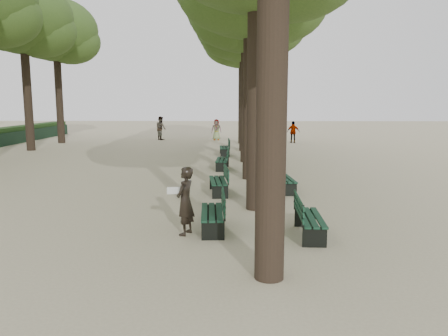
{
  "coord_description": "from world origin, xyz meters",
  "views": [
    {
      "loc": [
        0.86,
        -9.35,
        3.09
      ],
      "look_at": [
        0.6,
        3.0,
        1.2
      ],
      "focal_mm": 35.0,
      "sensor_mm": 36.0,
      "label": 1
    }
  ],
  "objects": [
    {
      "name": "tree_central_5",
      "position": [
        1.5,
        23.0,
        7.65
      ],
      "size": [
        6.0,
        6.0,
        9.95
      ],
      "color": "#33261C",
      "rests_on": "ground"
    },
    {
      "name": "bench_left_3",
      "position": [
        0.37,
        15.81,
        0.27
      ],
      "size": [
        0.66,
        1.83,
        0.92
      ],
      "color": "black",
      "rests_on": "ground"
    },
    {
      "name": "tree_central_4",
      "position": [
        1.5,
        18.0,
        7.65
      ],
      "size": [
        6.0,
        6.0,
        9.95
      ],
      "color": "#33261C",
      "rests_on": "ground"
    },
    {
      "name": "bench_left_2",
      "position": [
        0.37,
        10.45,
        0.27
      ],
      "size": [
        0.63,
        1.82,
        0.92
      ],
      "color": "black",
      "rests_on": "ground"
    },
    {
      "name": "pedestrian_c",
      "position": [
        5.37,
        23.46,
        0.81
      ],
      "size": [
        0.98,
        0.44,
        1.62
      ],
      "primitive_type": "imported",
      "rotation": [
        0.0,
        0.0,
        3.02
      ],
      "color": "#262628",
      "rests_on": "ground"
    },
    {
      "name": "bench_left_1",
      "position": [
        0.37,
        5.1,
        0.27
      ],
      "size": [
        0.75,
        1.85,
        0.92
      ],
      "color": "black",
      "rests_on": "ground"
    },
    {
      "name": "tree_far_4",
      "position": [
        -12.0,
        18.0,
        8.14
      ],
      "size": [
        6.0,
        6.0,
        10.45
      ],
      "color": "#33261C",
      "rests_on": "ground"
    },
    {
      "name": "tree_central_3",
      "position": [
        1.5,
        13.0,
        7.65
      ],
      "size": [
        6.0,
        6.0,
        9.95
      ],
      "color": "#33261C",
      "rests_on": "ground"
    },
    {
      "name": "bench_right_0",
      "position": [
        2.63,
        0.44,
        0.27
      ],
      "size": [
        0.63,
        1.82,
        0.92
      ],
      "color": "black",
      "rests_on": "ground"
    },
    {
      "name": "man_with_map",
      "position": [
        -0.25,
        0.51,
        0.8
      ],
      "size": [
        0.69,
        0.71,
        1.6
      ],
      "color": "black",
      "rests_on": "ground"
    },
    {
      "name": "bench_left_0",
      "position": [
        0.37,
        0.88,
        0.27
      ],
      "size": [
        0.67,
        1.83,
        0.92
      ],
      "color": "black",
      "rests_on": "ground"
    },
    {
      "name": "pedestrian_a",
      "position": [
        -4.98,
        25.82,
        0.95
      ],
      "size": [
        0.85,
        0.96,
        1.89
      ],
      "primitive_type": "imported",
      "rotation": [
        0.0,
        0.0,
        2.21
      ],
      "color": "#262628",
      "rests_on": "ground"
    },
    {
      "name": "bench_right_2",
      "position": [
        2.63,
        10.71,
        0.27
      ],
      "size": [
        0.77,
        1.85,
        0.92
      ],
      "color": "black",
      "rests_on": "ground"
    },
    {
      "name": "tree_far_5",
      "position": [
        -12.0,
        23.0,
        8.14
      ],
      "size": [
        6.0,
        6.0,
        10.45
      ],
      "color": "#33261C",
      "rests_on": "ground"
    },
    {
      "name": "pedestrian_b",
      "position": [
        3.92,
        26.25,
        0.83
      ],
      "size": [
        0.41,
        1.09,
        1.65
      ],
      "primitive_type": "imported",
      "rotation": [
        0.0,
        0.0,
        1.49
      ],
      "color": "#262628",
      "rests_on": "ground"
    },
    {
      "name": "bench_right_1",
      "position": [
        2.63,
        5.54,
        0.27
      ],
      "size": [
        0.74,
        1.85,
        0.92
      ],
      "color": "black",
      "rests_on": "ground"
    },
    {
      "name": "pedestrian_d",
      "position": [
        -0.48,
        25.69,
        0.84
      ],
      "size": [
        0.83,
        0.36,
        1.67
      ],
      "primitive_type": "imported",
      "rotation": [
        0.0,
        0.0,
        6.25
      ],
      "color": "#262628",
      "rests_on": "ground"
    },
    {
      "name": "ground",
      "position": [
        0.0,
        0.0,
        0.0
      ],
      "size": [
        120.0,
        120.0,
        0.0
      ],
      "primitive_type": "plane",
      "color": "#B7AC8A",
      "rests_on": "ground"
    },
    {
      "name": "bench_right_3",
      "position": [
        2.63,
        15.03,
        0.27
      ],
      "size": [
        0.64,
        1.82,
        0.92
      ],
      "color": "black",
      "rests_on": "ground"
    }
  ]
}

